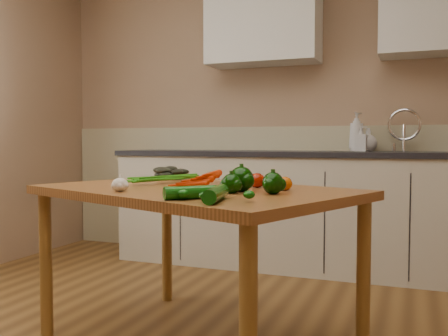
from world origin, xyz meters
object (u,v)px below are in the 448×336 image
at_px(soap_bottle_b, 361,139).
at_px(leafy_greens, 170,171).
at_px(pepper_a, 241,179).
at_px(tomato_c, 285,184).
at_px(soap_bottle_c, 368,140).
at_px(tomato_b, 271,183).
at_px(zucchini_a, 216,194).
at_px(soap_bottle_a, 357,132).
at_px(pepper_b, 273,183).
at_px(tomato_a, 257,180).
at_px(table, 195,206).
at_px(zucchini_b, 194,192).
at_px(pepper_c, 231,184).
at_px(carrot_bunch, 189,178).
at_px(garlic_bulb, 120,185).

distance_m(soap_bottle_b, leafy_greens, 1.65).
xyz_separation_m(pepper_a, tomato_c, (0.17, 0.10, -0.02)).
height_order(soap_bottle_c, tomato_b, soap_bottle_c).
height_order(soap_bottle_b, zucchini_a, soap_bottle_b).
height_order(tomato_c, zucchini_a, tomato_c).
xyz_separation_m(leafy_greens, tomato_b, (0.69, -0.37, -0.02)).
height_order(soap_bottle_a, pepper_b, soap_bottle_a).
xyz_separation_m(soap_bottle_a, pepper_b, (-0.11, -1.98, -0.24)).
bearing_deg(soap_bottle_a, tomato_a, 111.24).
relative_size(table, tomato_c, 24.84).
bearing_deg(soap_bottle_c, table, -77.97).
bearing_deg(leafy_greens, tomato_c, -27.40).
bearing_deg(soap_bottle_c, zucchini_b, -70.18).
bearing_deg(pepper_a, pepper_c, -96.20).
distance_m(soap_bottle_a, carrot_bunch, 1.86).
bearing_deg(tomato_a, zucchini_b, -99.05).
relative_size(tomato_c, zucchini_a, 0.28).
distance_m(tomato_b, tomato_c, 0.07).
relative_size(carrot_bunch, pepper_b, 3.00).
relative_size(table, pepper_c, 20.65).
bearing_deg(pepper_a, leafy_greens, 140.57).
bearing_deg(tomato_c, tomato_a, 150.74).
bearing_deg(table, zucchini_b, -44.34).
xyz_separation_m(pepper_a, tomato_b, (0.10, 0.12, -0.02)).
relative_size(soap_bottle_c, zucchini_a, 0.73).
height_order(carrot_bunch, tomato_b, carrot_bunch).
height_order(tomato_b, zucchini_b, tomato_b).
bearing_deg(carrot_bunch, garlic_bulb, -89.72).
distance_m(pepper_c, tomato_b, 0.24).
bearing_deg(pepper_c, tomato_c, 47.21).
distance_m(pepper_b, zucchini_a, 0.34).
distance_m(table, pepper_b, 0.45).
xyz_separation_m(soap_bottle_c, tomato_a, (-0.34, -1.74, -0.19)).
distance_m(soap_bottle_a, pepper_a, 1.95).
distance_m(garlic_bulb, tomato_a, 0.62).
bearing_deg(garlic_bulb, pepper_b, 12.89).
xyz_separation_m(soap_bottle_b, pepper_c, (-0.32, -1.95, -0.19)).
relative_size(leafy_greens, pepper_a, 1.93).
bearing_deg(tomato_a, soap_bottle_a, 81.62).
height_order(soap_bottle_a, pepper_a, soap_bottle_a).
height_order(table, tomato_c, tomato_c).
xyz_separation_m(table, carrot_bunch, (-0.07, 0.09, 0.12)).
height_order(soap_bottle_c, tomato_c, soap_bottle_c).
bearing_deg(soap_bottle_c, tomato_c, -65.46).
distance_m(soap_bottle_b, garlic_bulb, 2.21).
relative_size(soap_bottle_c, leafy_greens, 0.86).
xyz_separation_m(table, pepper_b, (0.41, -0.14, 0.13)).
distance_m(soap_bottle_a, pepper_c, 2.05).
bearing_deg(garlic_bulb, table, 52.70).
bearing_deg(soap_bottle_c, tomato_b, -67.75).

